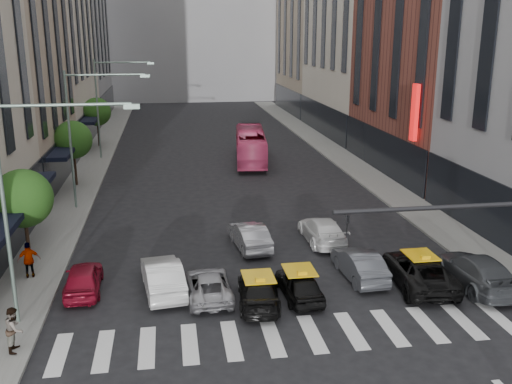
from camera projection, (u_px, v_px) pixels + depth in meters
name	position (u px, v px, depth m)	size (l,w,h in m)	color
ground	(306.00, 355.00, 20.92)	(160.00, 160.00, 0.00)	black
sidewalk_left	(88.00, 173.00, 47.74)	(3.00, 96.00, 0.15)	slate
sidewalk_right	(352.00, 164.00, 51.15)	(3.00, 96.00, 0.15)	slate
building_left_d	(70.00, 5.00, 76.20)	(8.00, 18.00, 30.00)	gray
building_right_b	(437.00, 12.00, 45.63)	(8.00, 18.00, 26.00)	brown
building_right_d	(316.00, 14.00, 81.52)	(8.00, 18.00, 28.00)	tan
tree_near	(23.00, 199.00, 27.70)	(2.88, 2.88, 4.95)	black
tree_mid	(73.00, 140.00, 42.92)	(2.88, 2.88, 4.95)	black
tree_far	(97.00, 112.00, 58.15)	(2.88, 2.88, 4.95)	black
streetlamp_near	(28.00, 184.00, 21.64)	(5.38, 0.25, 9.00)	gray
streetlamp_mid	(84.00, 121.00, 36.87)	(5.38, 0.25, 9.00)	gray
streetlamp_far	(107.00, 95.00, 52.09)	(5.38, 0.25, 9.00)	gray
liberty_sign	(415.00, 113.00, 40.20)	(0.30, 0.70, 4.00)	red
car_red	(83.00, 278.00, 25.88)	(1.59, 3.95, 1.35)	maroon
car_white_front	(163.00, 276.00, 25.92)	(1.62, 4.65, 1.53)	silver
car_silver	(209.00, 285.00, 25.42)	(1.93, 4.19, 1.16)	#96959A
taxi_left	(258.00, 290.00, 24.77)	(1.75, 4.31, 1.25)	black
taxi_center	(299.00, 284.00, 25.34)	(1.53, 3.80, 1.30)	black
car_grey_mid	(359.00, 264.00, 27.39)	(1.49, 4.28, 1.41)	#42444A
taxi_right	(419.00, 270.00, 26.60)	(2.45, 5.31, 1.48)	black
car_grey_curb	(476.00, 271.00, 26.44)	(2.16, 5.30, 1.54)	#3E4146
car_row2_left	(250.00, 236.00, 31.20)	(1.51, 4.32, 1.42)	gray
car_row2_right	(322.00, 230.00, 32.13)	(1.94, 4.78, 1.39)	silver
bus	(251.00, 146.00, 51.89)	(2.52, 10.79, 3.00)	#C83A67
pedestrian_near	(14.00, 329.00, 20.78)	(0.83, 0.65, 1.71)	gray
pedestrian_far	(29.00, 260.00, 27.04)	(1.03, 0.43, 1.77)	gray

